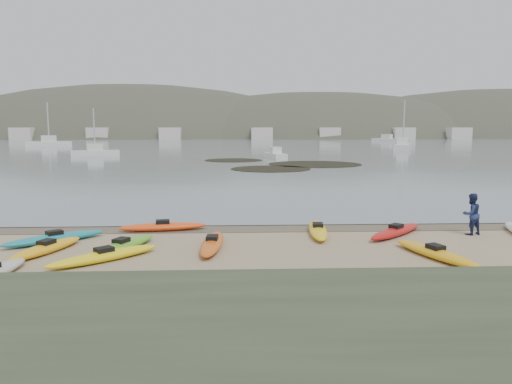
{
  "coord_description": "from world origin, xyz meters",
  "views": [
    {
      "loc": [
        -0.94,
        -21.43,
        4.32
      ],
      "look_at": [
        0.0,
        0.0,
        1.5
      ],
      "focal_mm": 35.0,
      "sensor_mm": 36.0,
      "label": 1
    }
  ],
  "objects": [
    {
      "name": "ground",
      "position": [
        0.0,
        0.0,
        0.0
      ],
      "size": [
        600.0,
        600.0,
        0.0
      ],
      "primitive_type": "plane",
      "color": "tan",
      "rests_on": "ground"
    },
    {
      "name": "wet_sand",
      "position": [
        0.0,
        -0.3,
        0.0
      ],
      "size": [
        60.0,
        60.0,
        0.0
      ],
      "primitive_type": "plane",
      "color": "brown",
      "rests_on": "ground"
    },
    {
      "name": "water",
      "position": [
        0.0,
        300.0,
        0.01
      ],
      "size": [
        1200.0,
        1200.0,
        0.0
      ],
      "primitive_type": "plane",
      "color": "slate",
      "rests_on": "ground"
    },
    {
      "name": "kayaks",
      "position": [
        -2.22,
        -4.0,
        0.17
      ],
      "size": [
        23.31,
        9.26,
        0.34
      ],
      "color": "#5BB624",
      "rests_on": "ground"
    },
    {
      "name": "person_east",
      "position": [
        8.55,
        -2.14,
        0.84
      ],
      "size": [
        0.97,
        0.86,
        1.68
      ],
      "primitive_type": "imported",
      "rotation": [
        0.0,
        0.0,
        3.46
      ],
      "color": "navy",
      "rests_on": "ground"
    },
    {
      "name": "kelp_mats",
      "position": [
        4.57,
        35.11,
        0.03
      ],
      "size": [
        18.37,
        20.96,
        0.04
      ],
      "color": "black",
      "rests_on": "water"
    },
    {
      "name": "moored_boats",
      "position": [
        2.91,
        81.41,
        0.58
      ],
      "size": [
        90.77,
        77.21,
        1.29
      ],
      "color": "silver",
      "rests_on": "ground"
    },
    {
      "name": "far_hills",
      "position": [
        39.38,
        193.97,
        -15.93
      ],
      "size": [
        550.0,
        135.0,
        80.0
      ],
      "color": "#384235",
      "rests_on": "ground"
    },
    {
      "name": "far_town",
      "position": [
        6.0,
        145.0,
        2.0
      ],
      "size": [
        199.0,
        5.0,
        4.0
      ],
      "color": "beige",
      "rests_on": "ground"
    }
  ]
}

